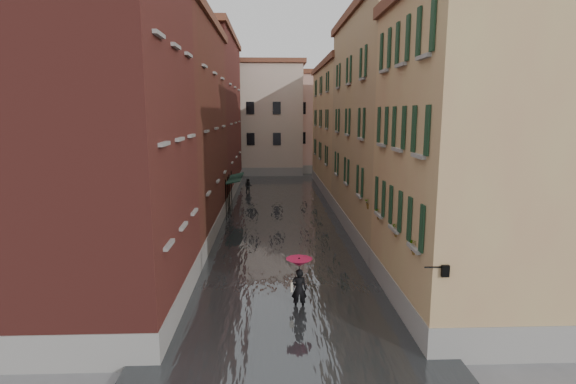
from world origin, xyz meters
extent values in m
plane|color=#5E5E61|center=(0.00, 0.00, 0.00)|extent=(120.00, 120.00, 0.00)
cube|color=#3E4144|center=(0.00, 13.00, 0.10)|extent=(10.00, 60.00, 0.20)
cube|color=maroon|center=(-7.00, -2.00, 6.50)|extent=(6.00, 8.00, 13.00)
cube|color=#56201B|center=(-7.00, 9.00, 6.25)|extent=(6.00, 14.00, 12.50)
cube|color=maroon|center=(-7.00, 24.00, 7.00)|extent=(6.00, 16.00, 14.00)
cube|color=#AA7C58|center=(7.00, -2.00, 5.75)|extent=(6.00, 8.00, 11.50)
cube|color=#9B7E5E|center=(7.00, 9.00, 6.50)|extent=(6.00, 14.00, 13.00)
cube|color=#AA7C58|center=(7.00, 24.00, 5.75)|extent=(6.00, 16.00, 11.50)
cube|color=#AFA28B|center=(-3.00, 38.00, 6.50)|extent=(12.00, 9.00, 13.00)
cube|color=tan|center=(6.00, 40.00, 6.00)|extent=(10.00, 9.00, 12.00)
cube|color=#153024|center=(-3.45, 14.94, 2.55)|extent=(1.09, 2.68, 0.31)
cylinder|color=black|center=(-3.95, 13.60, 1.40)|extent=(0.06, 0.06, 2.80)
cylinder|color=black|center=(-3.95, 16.27, 1.40)|extent=(0.06, 0.06, 2.80)
cube|color=#153024|center=(-3.45, 16.71, 2.55)|extent=(1.09, 3.21, 0.31)
cylinder|color=black|center=(-3.95, 15.10, 1.40)|extent=(0.06, 0.06, 2.80)
cylinder|color=black|center=(-3.95, 18.31, 1.40)|extent=(0.06, 0.06, 2.80)
cylinder|color=black|center=(4.05, -6.00, 3.10)|extent=(0.60, 0.05, 0.05)
cube|color=black|center=(4.35, -6.00, 3.00)|extent=(0.22, 0.22, 0.35)
cube|color=beige|center=(4.35, -6.00, 3.00)|extent=(0.14, 0.14, 0.24)
cube|color=#9C5733|center=(4.12, -4.23, 3.15)|extent=(0.22, 0.85, 0.18)
imported|color=#265926|center=(4.12, -4.23, 3.57)|extent=(0.59, 0.51, 0.66)
cube|color=#9C5733|center=(4.12, -2.08, 3.15)|extent=(0.22, 0.85, 0.18)
imported|color=#265926|center=(4.12, -2.08, 3.57)|extent=(0.59, 0.51, 0.66)
cube|color=#9C5733|center=(4.12, 0.69, 3.15)|extent=(0.22, 0.85, 0.18)
imported|color=#265926|center=(4.12, 0.69, 3.57)|extent=(0.59, 0.51, 0.66)
cube|color=#9C5733|center=(4.12, 2.82, 3.15)|extent=(0.22, 0.85, 0.18)
imported|color=#265926|center=(4.12, 2.82, 3.57)|extent=(0.59, 0.51, 0.66)
imported|color=black|center=(0.36, -1.99, 0.83)|extent=(0.62, 0.42, 1.66)
cube|color=beige|center=(0.08, -1.94, 0.95)|extent=(0.08, 0.30, 0.38)
cylinder|color=black|center=(0.36, -1.99, 1.35)|extent=(0.02, 0.02, 1.00)
cone|color=#A40A30|center=(0.36, -1.99, 1.92)|extent=(1.03, 1.03, 0.28)
imported|color=black|center=(-2.82, 23.07, 0.72)|extent=(0.74, 0.60, 1.43)
camera|label=1|loc=(-0.67, -18.26, 7.53)|focal=28.00mm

